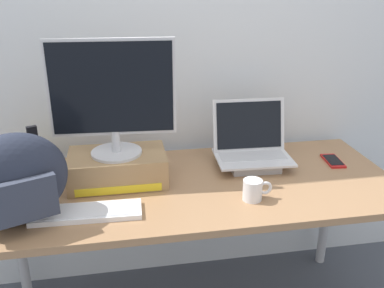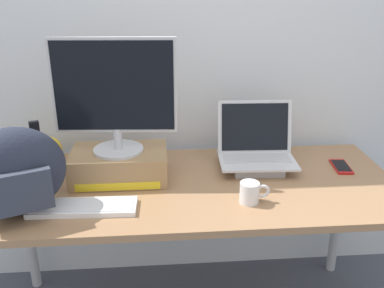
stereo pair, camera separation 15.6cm
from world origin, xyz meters
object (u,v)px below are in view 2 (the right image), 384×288
at_px(external_keyboard, 83,207).
at_px(cell_phone, 341,166).
at_px(toner_box_yellow, 120,165).
at_px(open_laptop, 256,155).
at_px(plush_toy, 49,149).
at_px(messenger_backpack, 14,172).
at_px(coffee_mug, 250,193).
at_px(desktop_monitor, 115,95).

relative_size(external_keyboard, cell_phone, 2.57).
xyz_separation_m(toner_box_yellow, external_keyboard, (-0.12, -0.26, -0.05)).
distance_m(open_laptop, plush_toy, 0.97).
xyz_separation_m(messenger_backpack, coffee_mug, (0.87, 0.00, -0.12)).
bearing_deg(coffee_mug, toner_box_yellow, 153.87).
relative_size(toner_box_yellow, open_laptop, 1.16).
height_order(desktop_monitor, open_laptop, desktop_monitor).
relative_size(desktop_monitor, plush_toy, 4.27).
bearing_deg(messenger_backpack, open_laptop, -3.66).
bearing_deg(messenger_backpack, toner_box_yellow, 14.10).
xyz_separation_m(external_keyboard, plush_toy, (-0.22, 0.47, 0.05)).
bearing_deg(open_laptop, desktop_monitor, -171.38).
relative_size(messenger_backpack, cell_phone, 2.66).
bearing_deg(desktop_monitor, messenger_backpack, -139.77).
bearing_deg(coffee_mug, open_laptop, 73.72).
height_order(messenger_backpack, cell_phone, messenger_backpack).
xyz_separation_m(desktop_monitor, coffee_mug, (0.52, -0.25, -0.33)).
xyz_separation_m(desktop_monitor, plush_toy, (-0.34, 0.21, -0.32)).
xyz_separation_m(toner_box_yellow, cell_phone, (1.01, 0.03, -0.06)).
bearing_deg(cell_phone, plush_toy, 177.60).
height_order(toner_box_yellow, messenger_backpack, messenger_backpack).
xyz_separation_m(external_keyboard, messenger_backpack, (-0.23, 0.00, 0.16)).
bearing_deg(cell_phone, toner_box_yellow, -173.01).
bearing_deg(cell_phone, messenger_backpack, -162.62).
relative_size(toner_box_yellow, desktop_monitor, 0.81).
height_order(toner_box_yellow, open_laptop, open_laptop).
height_order(coffee_mug, plush_toy, plush_toy).
bearing_deg(plush_toy, external_keyboard, -64.73).
distance_m(coffee_mug, plush_toy, 0.99).
distance_m(toner_box_yellow, cell_phone, 1.01).
bearing_deg(external_keyboard, toner_box_yellow, 67.19).
xyz_separation_m(desktop_monitor, open_laptop, (0.62, 0.07, -0.32)).
height_order(open_laptop, plush_toy, open_laptop).
bearing_deg(messenger_backpack, plush_toy, 66.75).
distance_m(desktop_monitor, open_laptop, 0.70).
distance_m(messenger_backpack, coffee_mug, 0.88).
distance_m(external_keyboard, coffee_mug, 0.64).
bearing_deg(messenger_backpack, desktop_monitor, 13.98).
relative_size(cell_phone, plush_toy, 1.34).
bearing_deg(coffee_mug, messenger_backpack, -179.73).
bearing_deg(messenger_backpack, cell_phone, -10.38).
distance_m(open_laptop, cell_phone, 0.40).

